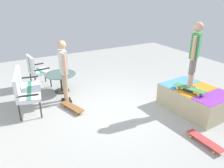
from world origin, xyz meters
The scene contains 10 objects.
ground_plane centered at (0.00, 0.00, -0.05)m, with size 12.00×12.00×0.10m, color #A8A8A3.
skate_ramp centered at (-0.82, -1.86, 0.29)m, with size 1.69×1.96×0.58m.
patio_bench centered at (1.29, 1.94, 0.62)m, with size 1.33×0.78×1.02m.
patio_chair_near_house centered at (2.65, 1.39, 0.61)m, with size 0.67×0.61×1.02m.
patio_table centered at (1.91, 0.82, 0.40)m, with size 0.90×0.90×0.57m.
person_watching centered at (1.20, 0.91, 0.99)m, with size 0.48×0.27×1.70m.
person_skater centered at (-0.76, -1.65, 1.53)m, with size 0.35×0.42×1.64m.
skateboard_by_bench centered at (0.67, 0.93, 0.08)m, with size 0.82×0.42×0.10m.
skateboard_spare centered at (-1.94, -0.92, 0.08)m, with size 0.80×0.21×0.10m.
skateboard_on_ramp centered at (-0.85, -1.55, 0.66)m, with size 0.82×0.39×0.10m.
Camera 1 is at (-4.23, 2.45, 2.85)m, focal length 35.57 mm.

